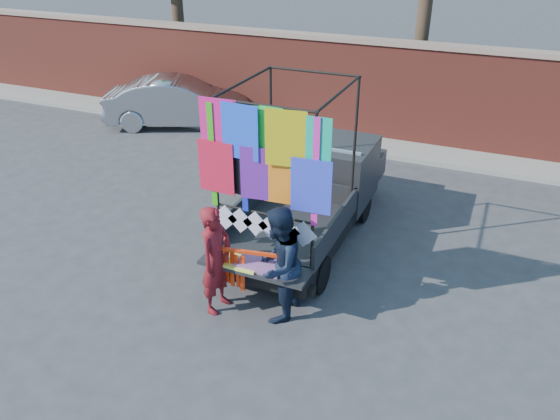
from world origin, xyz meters
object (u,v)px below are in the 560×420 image
at_px(pickup_truck, 319,189).
at_px(sedan, 179,102).
at_px(woman, 216,260).
at_px(man, 278,265).

height_order(pickup_truck, sedan, pickup_truck).
bearing_deg(woman, man, -73.32).
height_order(pickup_truck, man, pickup_truck).
relative_size(pickup_truck, sedan, 1.20).
xyz_separation_m(pickup_truck, woman, (-0.52, -2.96, 0.07)).
bearing_deg(sedan, woman, -167.95).
bearing_deg(pickup_truck, woman, -99.98).
xyz_separation_m(pickup_truck, sedan, (-5.61, 3.96, -0.11)).
height_order(woman, man, man).
distance_m(pickup_truck, sedan, 6.87).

